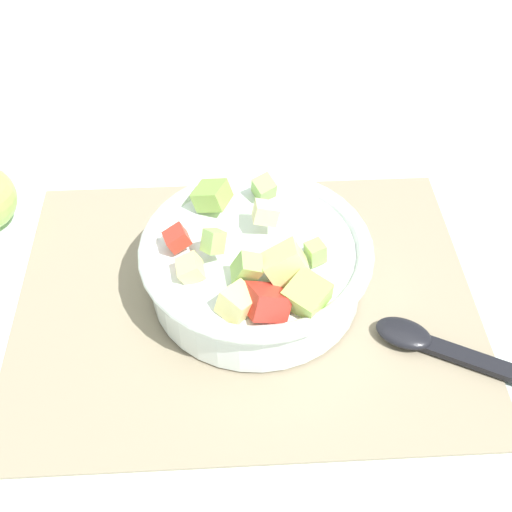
% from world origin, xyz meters
% --- Properties ---
extents(ground_plane, '(2.40, 2.40, 0.00)m').
position_xyz_m(ground_plane, '(0.00, 0.00, 0.00)').
color(ground_plane, silver).
extents(placemat, '(0.48, 0.38, 0.01)m').
position_xyz_m(placemat, '(0.00, 0.00, 0.00)').
color(placemat, gray).
rests_on(placemat, ground_plane).
extents(salad_bowl, '(0.24, 0.24, 0.10)m').
position_xyz_m(salad_bowl, '(0.01, 0.01, 0.04)').
color(salad_bowl, white).
rests_on(salad_bowl, placemat).
extents(serving_spoon, '(0.22, 0.13, 0.01)m').
position_xyz_m(serving_spoon, '(0.20, -0.09, 0.01)').
color(serving_spoon, black).
rests_on(serving_spoon, placemat).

